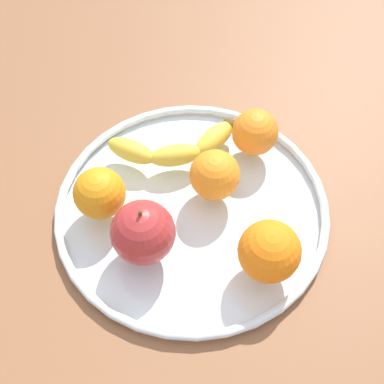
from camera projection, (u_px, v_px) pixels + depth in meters
The scene contains 8 objects.
ground_plane at pixel (192, 219), 75.94cm from camera, with size 122.35×122.35×4.00cm, color brown.
fruit_bowl at pixel (192, 208), 73.53cm from camera, with size 38.17×38.17×1.80cm.
banana at pixel (176, 147), 76.55cm from camera, with size 20.18×9.78×3.17cm.
apple at pixel (143, 232), 65.50cm from camera, with size 8.27×8.27×9.07cm.
orange_back_left at pixel (215, 175), 71.34cm from camera, with size 6.97×6.97×6.97cm, color orange.
orange_front_right at pixel (269, 251), 64.22cm from camera, with size 7.87×7.87×7.87cm, color orange.
orange_back_right at pixel (100, 193), 69.60cm from camera, with size 7.03×7.03×7.03cm, color orange.
orange_front_left at pixel (255, 132), 75.80cm from camera, with size 6.75×6.75×6.75cm, color orange.
Camera 1 is at (-16.35, -36.31, 62.77)cm, focal length 49.26 mm.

